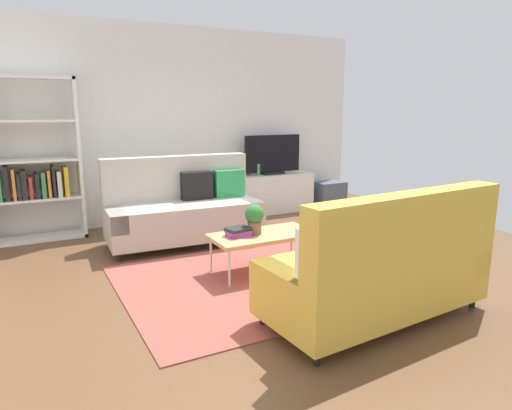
{
  "coord_description": "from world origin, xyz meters",
  "views": [
    {
      "loc": [
        -2.16,
        -3.98,
        1.71
      ],
      "look_at": [
        0.16,
        0.38,
        0.65
      ],
      "focal_mm": 31.84,
      "sensor_mm": 36.0,
      "label": 1
    }
  ],
  "objects_px": {
    "storage_trunk": "(329,194)",
    "bottle_0": "(258,170)",
    "couch_green": "(380,268)",
    "vase_1": "(247,170)",
    "vase_0": "(239,172)",
    "bookshelf": "(34,168)",
    "coffee_table": "(263,236)",
    "couch_beige": "(184,209)",
    "table_book_0": "(238,235)",
    "tv": "(273,155)",
    "potted_plant": "(254,218)",
    "tv_console": "(272,193)"
  },
  "relations": [
    {
      "from": "storage_trunk",
      "to": "vase_1",
      "type": "bearing_deg",
      "value": 174.39
    },
    {
      "from": "tv",
      "to": "vase_0",
      "type": "relative_size",
      "value": 7.96
    },
    {
      "from": "coffee_table",
      "to": "table_book_0",
      "type": "distance_m",
      "value": 0.28
    },
    {
      "from": "couch_beige",
      "to": "vase_0",
      "type": "xyz_separation_m",
      "value": [
        1.29,
        1.05,
        0.26
      ]
    },
    {
      "from": "couch_beige",
      "to": "vase_0",
      "type": "distance_m",
      "value": 1.69
    },
    {
      "from": "table_book_0",
      "to": "couch_beige",
      "type": "bearing_deg",
      "value": 94.51
    },
    {
      "from": "table_book_0",
      "to": "vase_0",
      "type": "height_order",
      "value": "vase_0"
    },
    {
      "from": "couch_beige",
      "to": "table_book_0",
      "type": "height_order",
      "value": "couch_beige"
    },
    {
      "from": "potted_plant",
      "to": "table_book_0",
      "type": "xyz_separation_m",
      "value": [
        -0.18,
        0.01,
        -0.16
      ]
    },
    {
      "from": "couch_beige",
      "to": "bottle_0",
      "type": "height_order",
      "value": "couch_beige"
    },
    {
      "from": "couch_green",
      "to": "table_book_0",
      "type": "xyz_separation_m",
      "value": [
        -0.56,
        1.46,
        -0.01
      ]
    },
    {
      "from": "couch_beige",
      "to": "coffee_table",
      "type": "xyz_separation_m",
      "value": [
        0.38,
        -1.42,
        -0.05
      ]
    },
    {
      "from": "storage_trunk",
      "to": "potted_plant",
      "type": "distance_m",
      "value": 3.55
    },
    {
      "from": "tv_console",
      "to": "bottle_0",
      "type": "xyz_separation_m",
      "value": [
        -0.27,
        -0.04,
        0.41
      ]
    },
    {
      "from": "coffee_table",
      "to": "storage_trunk",
      "type": "relative_size",
      "value": 2.12
    },
    {
      "from": "tv_console",
      "to": "tv",
      "type": "bearing_deg",
      "value": -90.0
    },
    {
      "from": "vase_0",
      "to": "bookshelf",
      "type": "bearing_deg",
      "value": -179.41
    },
    {
      "from": "bottle_0",
      "to": "vase_0",
      "type": "bearing_deg",
      "value": 163.75
    },
    {
      "from": "tv",
      "to": "bottle_0",
      "type": "bearing_deg",
      "value": -175.78
    },
    {
      "from": "vase_1",
      "to": "vase_0",
      "type": "bearing_deg",
      "value": 180.0
    },
    {
      "from": "couch_beige",
      "to": "bookshelf",
      "type": "distance_m",
      "value": 2.0
    },
    {
      "from": "coffee_table",
      "to": "potted_plant",
      "type": "bearing_deg",
      "value": 161.25
    },
    {
      "from": "potted_plant",
      "to": "bottle_0",
      "type": "relative_size",
      "value": 1.66
    },
    {
      "from": "coffee_table",
      "to": "vase_0",
      "type": "bearing_deg",
      "value": 69.69
    },
    {
      "from": "bookshelf",
      "to": "vase_1",
      "type": "distance_m",
      "value": 3.1
    },
    {
      "from": "coffee_table",
      "to": "vase_1",
      "type": "height_order",
      "value": "vase_1"
    },
    {
      "from": "tv",
      "to": "table_book_0",
      "type": "relative_size",
      "value": 4.17
    },
    {
      "from": "coffee_table",
      "to": "couch_beige",
      "type": "bearing_deg",
      "value": 104.93
    },
    {
      "from": "tv_console",
      "to": "tv",
      "type": "height_order",
      "value": "tv"
    },
    {
      "from": "couch_green",
      "to": "bookshelf",
      "type": "relative_size",
      "value": 0.93
    },
    {
      "from": "couch_beige",
      "to": "coffee_table",
      "type": "height_order",
      "value": "couch_beige"
    },
    {
      "from": "tv",
      "to": "potted_plant",
      "type": "distance_m",
      "value": 2.88
    },
    {
      "from": "tv",
      "to": "coffee_table",
      "type": "bearing_deg",
      "value": -121.88
    },
    {
      "from": "couch_beige",
      "to": "coffee_table",
      "type": "distance_m",
      "value": 1.47
    },
    {
      "from": "tv_console",
      "to": "bookshelf",
      "type": "distance_m",
      "value": 3.57
    },
    {
      "from": "couch_green",
      "to": "potted_plant",
      "type": "height_order",
      "value": "couch_green"
    },
    {
      "from": "coffee_table",
      "to": "vase_1",
      "type": "relative_size",
      "value": 6.66
    },
    {
      "from": "couch_green",
      "to": "tv",
      "type": "relative_size",
      "value": 1.95
    },
    {
      "from": "potted_plant",
      "to": "bottle_0",
      "type": "xyz_separation_m",
      "value": [
        1.31,
        2.36,
        0.14
      ]
    },
    {
      "from": "tv",
      "to": "potted_plant",
      "type": "bearing_deg",
      "value": -123.69
    },
    {
      "from": "table_book_0",
      "to": "vase_1",
      "type": "xyz_separation_m",
      "value": [
        1.34,
        2.43,
        0.29
      ]
    },
    {
      "from": "storage_trunk",
      "to": "bottle_0",
      "type": "height_order",
      "value": "bottle_0"
    },
    {
      "from": "tv",
      "to": "table_book_0",
      "type": "distance_m",
      "value": 3.0
    },
    {
      "from": "couch_green",
      "to": "bookshelf",
      "type": "xyz_separation_m",
      "value": [
        -2.31,
        3.87,
        0.51
      ]
    },
    {
      "from": "couch_green",
      "to": "bottle_0",
      "type": "xyz_separation_m",
      "value": [
        0.94,
        3.81,
        0.29
      ]
    },
    {
      "from": "couch_green",
      "to": "coffee_table",
      "type": "height_order",
      "value": "couch_green"
    },
    {
      "from": "tv_console",
      "to": "tv",
      "type": "relative_size",
      "value": 1.4
    },
    {
      "from": "coffee_table",
      "to": "table_book_0",
      "type": "height_order",
      "value": "table_book_0"
    },
    {
      "from": "coffee_table",
      "to": "potted_plant",
      "type": "xyz_separation_m",
      "value": [
        -0.09,
        0.03,
        0.2
      ]
    },
    {
      "from": "vase_1",
      "to": "table_book_0",
      "type": "bearing_deg",
      "value": -118.79
    }
  ]
}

